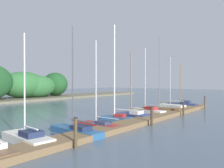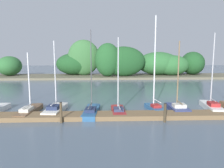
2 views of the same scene
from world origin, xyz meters
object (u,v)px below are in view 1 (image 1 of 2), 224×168
(sailboat_3, at_px, (75,130))
(sailboat_4, at_px, (98,123))
(sailboat_5, at_px, (116,114))
(sailboat_9, at_px, (171,106))
(sailboat_6, at_px, (132,114))
(sailboat_7, at_px, (146,110))
(sailboat_8, at_px, (160,109))
(mooring_piling_4, at_px, (205,103))
(mooring_piling_3, at_px, (183,109))
(sailboat_2, at_px, (26,137))
(mooring_piling_1, at_px, (76,133))
(mooring_piling_2, at_px, (152,116))
(sailboat_10, at_px, (182,104))

(sailboat_3, xyz_separation_m, sailboat_4, (2.27, 0.07, 0.06))
(sailboat_4, bearing_deg, sailboat_5, -75.79)
(sailboat_3, height_order, sailboat_9, sailboat_3)
(sailboat_6, xyz_separation_m, sailboat_7, (3.20, 0.39, 0.01))
(sailboat_8, bearing_deg, sailboat_4, 83.04)
(sailboat_4, bearing_deg, mooring_piling_4, -99.46)
(sailboat_7, height_order, mooring_piling_3, sailboat_7)
(sailboat_2, distance_m, sailboat_3, 3.13)
(sailboat_3, xyz_separation_m, sailboat_9, (16.18, 0.68, 0.03))
(mooring_piling_4, bearing_deg, mooring_piling_1, 179.62)
(sailboat_7, height_order, mooring_piling_2, sailboat_7)
(sailboat_7, relative_size, sailboat_8, 0.82)
(sailboat_2, distance_m, sailboat_5, 8.63)
(sailboat_2, bearing_deg, sailboat_8, -85.50)
(sailboat_8, bearing_deg, sailboat_10, -99.00)
(sailboat_3, height_order, sailboat_7, sailboat_3)
(sailboat_4, height_order, mooring_piling_2, sailboat_4)
(sailboat_4, xyz_separation_m, mooring_piling_4, (16.60, -2.58, 0.44))
(sailboat_7, bearing_deg, sailboat_2, 99.57)
(sailboat_3, height_order, sailboat_5, sailboat_5)
(sailboat_10, bearing_deg, mooring_piling_2, 98.43)
(sailboat_8, bearing_deg, sailboat_7, 67.48)
(sailboat_6, bearing_deg, sailboat_5, 78.42)
(sailboat_3, distance_m, sailboat_4, 2.27)
(sailboat_10, distance_m, mooring_piling_4, 2.91)
(sailboat_4, bearing_deg, mooring_piling_2, -128.91)
(mooring_piling_2, bearing_deg, sailboat_6, 57.30)
(sailboat_8, distance_m, mooring_piling_1, 15.17)
(sailboat_4, xyz_separation_m, sailboat_7, (8.44, 0.85, 0.02))
(sailboat_6, distance_m, sailboat_10, 11.30)
(sailboat_6, distance_m, mooring_piling_2, 3.64)
(sailboat_2, bearing_deg, sailboat_5, -82.29)
(sailboat_8, distance_m, mooring_piling_3, 2.97)
(sailboat_6, relative_size, sailboat_9, 0.96)
(sailboat_3, xyz_separation_m, sailboat_10, (18.80, 0.37, 0.08))
(sailboat_2, xyz_separation_m, sailboat_10, (21.88, -0.15, 0.05))
(sailboat_5, bearing_deg, sailboat_9, -99.90)
(sailboat_6, relative_size, mooring_piling_4, 3.88)
(sailboat_5, bearing_deg, sailboat_7, -98.76)
(mooring_piling_2, bearing_deg, sailboat_9, 16.76)
(sailboat_6, height_order, mooring_piling_4, sailboat_6)
(sailboat_2, distance_m, sailboat_10, 21.88)
(mooring_piling_1, relative_size, mooring_piling_2, 1.10)
(sailboat_3, height_order, mooring_piling_1, sailboat_3)
(sailboat_2, xyz_separation_m, mooring_piling_1, (1.00, -2.89, 0.47))
(sailboat_6, bearing_deg, sailboat_9, -88.76)
(sailboat_6, bearing_deg, sailboat_8, -91.16)
(sailboat_4, distance_m, sailboat_7, 8.49)
(sailboat_5, height_order, sailboat_8, sailboat_8)
(sailboat_6, bearing_deg, mooring_piling_3, -122.92)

